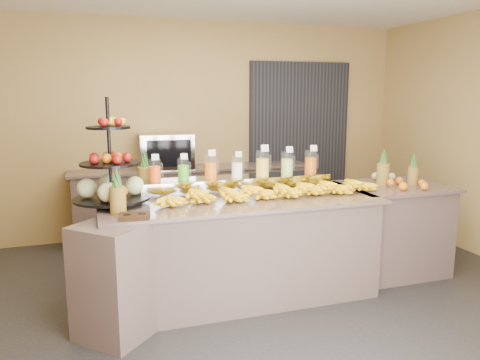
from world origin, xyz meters
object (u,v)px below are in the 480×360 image
condiment_caddy (135,216)px  oven_warmer (166,151)px  right_fruit_pile (402,179)px  fruit_stand (116,178)px  banana_heap (273,188)px  pitcher_tray (237,184)px

condiment_caddy → oven_warmer: bearing=74.9°
right_fruit_pile → oven_warmer: size_ratio=0.64×
fruit_stand → banana_heap: bearing=-7.7°
pitcher_tray → right_fruit_pile: bearing=-8.5°
condiment_caddy → right_fruit_pile: (2.73, 0.43, 0.05)m
fruit_stand → right_fruit_pile: size_ratio=2.16×
banana_heap → condiment_caddy: 1.34m
pitcher_tray → fruit_stand: bearing=-172.6°
pitcher_tray → oven_warmer: 1.72m
pitcher_tray → condiment_caddy: pitcher_tray is taller
pitcher_tray → condiment_caddy: size_ratio=8.20×
pitcher_tray → oven_warmer: size_ratio=2.81×
pitcher_tray → fruit_stand: 1.15m
right_fruit_pile → oven_warmer: (-2.10, 1.92, 0.15)m
pitcher_tray → fruit_stand: fruit_stand is taller
pitcher_tray → oven_warmer: bearing=103.6°
banana_heap → condiment_caddy: (-1.29, -0.36, -0.06)m
condiment_caddy → oven_warmer: oven_warmer is taller
pitcher_tray → right_fruit_pile: 1.71m
condiment_caddy → oven_warmer: 2.44m
pitcher_tray → right_fruit_pile: (1.69, -0.25, -0.00)m
right_fruit_pile → banana_heap: bearing=-177.5°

